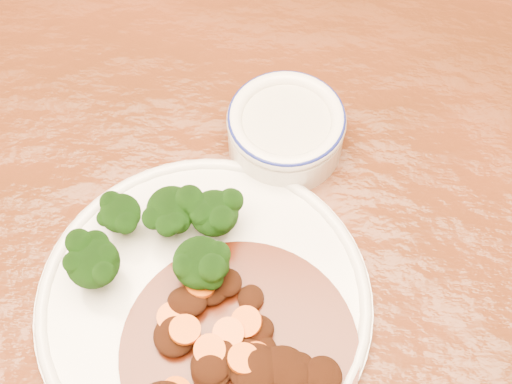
# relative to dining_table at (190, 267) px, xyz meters

# --- Properties ---
(dining_table) EXTENTS (1.52, 0.93, 0.75)m
(dining_table) POSITION_rel_dining_table_xyz_m (0.00, 0.00, 0.00)
(dining_table) COLOR #5D2510
(dining_table) RESTS_ON ground
(dinner_plate) EXTENTS (0.30, 0.30, 0.02)m
(dinner_plate) POSITION_rel_dining_table_xyz_m (0.03, -0.07, 0.09)
(dinner_plate) COLOR white
(dinner_plate) RESTS_ON dining_table
(broccoli_florets) EXTENTS (0.14, 0.10, 0.05)m
(broccoli_florets) POSITION_rel_dining_table_xyz_m (-0.01, -0.03, 0.12)
(broccoli_florets) COLOR #779A4F
(broccoli_florets) RESTS_ON dinner_plate
(mince_stew) EXTENTS (0.20, 0.20, 0.03)m
(mince_stew) POSITION_rel_dining_table_xyz_m (0.06, -0.12, 0.10)
(mince_stew) COLOR #4C1608
(mince_stew) RESTS_ON dinner_plate
(dip_bowl) EXTENTS (0.12, 0.12, 0.05)m
(dip_bowl) POSITION_rel_dining_table_xyz_m (0.09, 0.11, 0.11)
(dip_bowl) COLOR white
(dip_bowl) RESTS_ON dining_table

